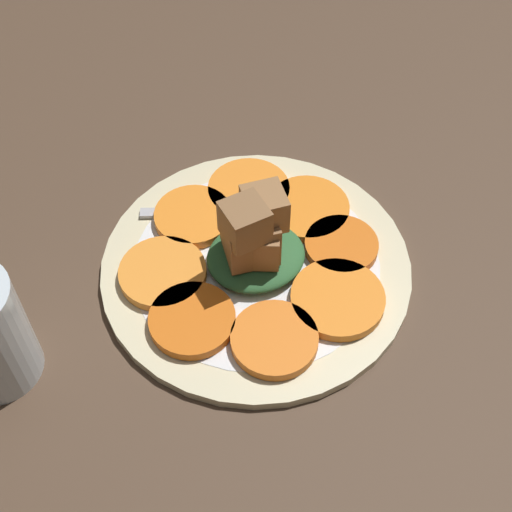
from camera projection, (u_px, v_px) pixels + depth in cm
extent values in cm
cube|color=#4C3828|center=(256.00, 276.00, 68.58)|extent=(120.00, 120.00, 2.00)
cylinder|color=beige|center=(256.00, 266.00, 67.40)|extent=(29.17, 29.17, 1.00)
cylinder|color=white|center=(256.00, 266.00, 67.36)|extent=(23.34, 23.34, 1.00)
cylinder|color=orange|center=(163.00, 273.00, 65.56)|extent=(8.11, 8.11, 0.98)
cylinder|color=#D76115|center=(192.00, 320.00, 62.39)|extent=(7.68, 7.68, 0.98)
cylinder|color=orange|center=(274.00, 339.00, 61.16)|extent=(7.62, 7.62, 0.98)
cylinder|color=orange|center=(338.00, 299.00, 63.77)|extent=(8.51, 8.51, 0.98)
cylinder|color=#D66114|center=(341.00, 246.00, 67.56)|extent=(7.00, 7.00, 0.98)
cylinder|color=orange|center=(308.00, 209.00, 70.47)|extent=(8.26, 8.26, 0.98)
cylinder|color=orange|center=(249.00, 190.00, 72.01)|extent=(8.27, 8.27, 0.98)
cylinder|color=orange|center=(193.00, 216.00, 69.85)|extent=(7.64, 7.64, 0.98)
ellipsoid|color=#2D6033|center=(256.00, 256.00, 66.16)|extent=(9.27, 8.35, 1.96)
cube|color=olive|center=(261.00, 242.00, 63.58)|extent=(4.78, 4.78, 3.63)
cube|color=brown|center=(252.00, 239.00, 63.23)|extent=(5.05, 5.05, 4.55)
cube|color=olive|center=(266.00, 212.00, 61.15)|extent=(3.78, 3.78, 3.53)
cube|color=brown|center=(245.00, 222.00, 60.36)|extent=(3.96, 3.96, 3.58)
cube|color=#B2B2B7|center=(202.00, 213.00, 70.54)|extent=(11.82, 5.38, 0.40)
cube|color=#B2B2B7|center=(271.00, 212.00, 70.61)|extent=(2.21, 2.69, 0.40)
cube|color=#B2B2B7|center=(302.00, 204.00, 71.26)|extent=(4.61, 2.00, 0.40)
cube|color=#B2B2B7|center=(302.00, 209.00, 70.85)|extent=(4.61, 2.00, 0.40)
cube|color=#B2B2B7|center=(303.00, 214.00, 70.44)|extent=(4.61, 2.00, 0.40)
cube|color=#B2B2B7|center=(303.00, 219.00, 70.03)|extent=(4.61, 2.00, 0.40)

